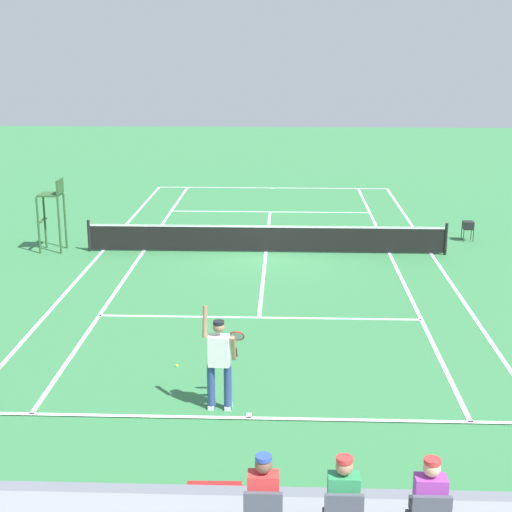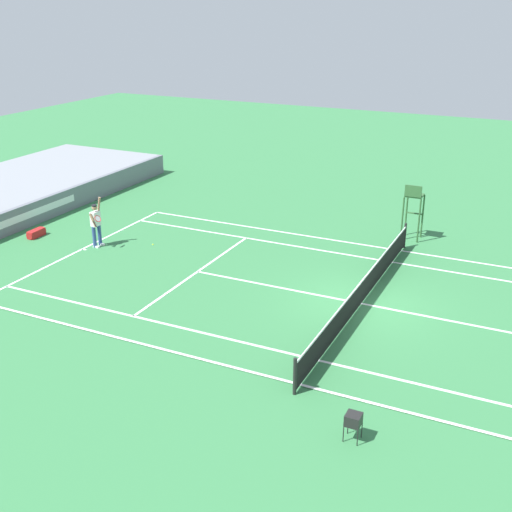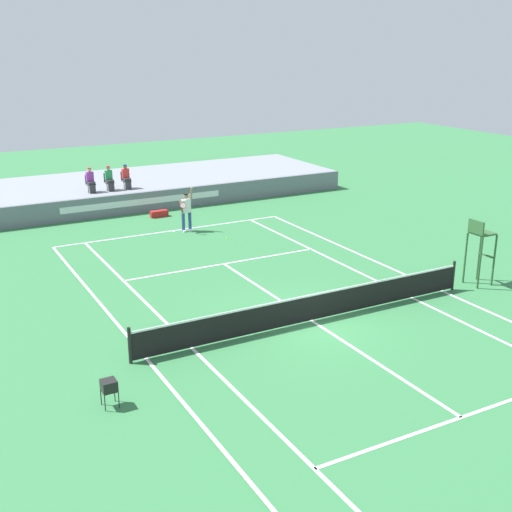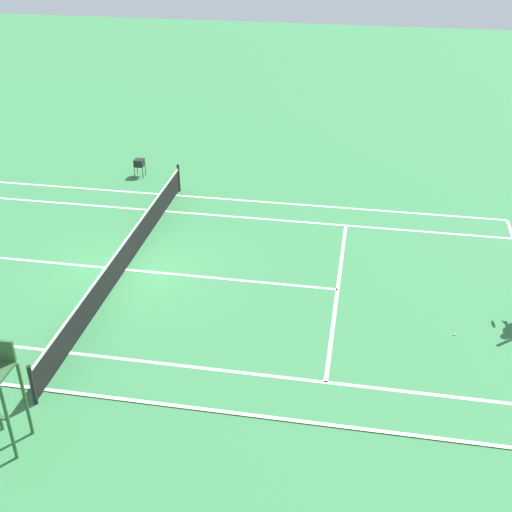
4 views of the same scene
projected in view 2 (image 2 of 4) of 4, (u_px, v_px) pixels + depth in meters
ground_plane at (362, 304)px, 21.86m from camera, size 80.00×80.00×0.00m
court at (362, 304)px, 21.86m from camera, size 11.08×23.88×0.03m
net at (362, 290)px, 21.67m from camera, size 11.98×0.10×1.07m
barrier_wall at (6, 224)px, 28.08m from camera, size 24.33×0.25×1.07m
tennis_player at (96, 224)px, 26.60m from camera, size 0.78×0.62×2.08m
tennis_ball at (153, 245)px, 27.09m from camera, size 0.07×0.07×0.07m
umpire_chair at (413, 204)px, 27.24m from camera, size 0.77×0.77×2.44m
equipment_bag at (36, 233)px, 28.03m from camera, size 0.91×0.34×0.32m
ball_hopper at (353, 419)px, 14.93m from camera, size 0.36×0.36×0.70m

